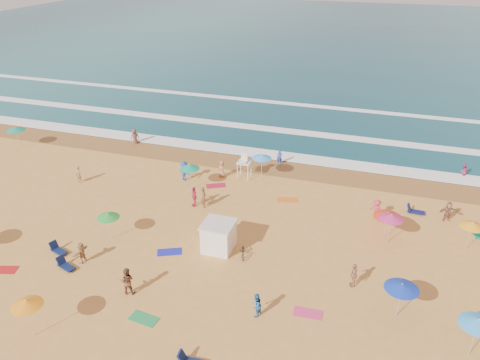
% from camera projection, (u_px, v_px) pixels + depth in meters
% --- Properties ---
extents(ground, '(220.00, 220.00, 0.00)m').
position_uv_depth(ground, '(249.00, 239.00, 34.33)').
color(ground, gold).
rests_on(ground, ground).
extents(ocean, '(220.00, 140.00, 0.18)m').
position_uv_depth(ocean, '(357.00, 38.00, 105.47)').
color(ocean, '#0C4756').
rests_on(ocean, ground).
extents(wet_sand, '(220.00, 220.00, 0.00)m').
position_uv_depth(wet_sand, '(287.00, 168.00, 44.91)').
color(wet_sand, olive).
rests_on(wet_sand, ground).
extents(surf_foam, '(200.00, 18.70, 0.05)m').
position_uv_depth(surf_foam, '(304.00, 135.00, 52.34)').
color(surf_foam, white).
rests_on(surf_foam, ground).
extents(cabana, '(2.00, 2.00, 2.00)m').
position_uv_depth(cabana, '(219.00, 237.00, 32.74)').
color(cabana, white).
rests_on(cabana, ground).
extents(cabana_roof, '(2.20, 2.20, 0.12)m').
position_uv_depth(cabana_roof, '(218.00, 224.00, 32.26)').
color(cabana_roof, silver).
rests_on(cabana_roof, cabana).
extents(bicycle, '(0.96, 1.60, 0.79)m').
position_uv_depth(bicycle, '(243.00, 251.00, 32.24)').
color(bicycle, black).
rests_on(bicycle, ground).
extents(lifeguard_stand, '(1.20, 1.20, 2.10)m').
position_uv_depth(lifeguard_stand, '(244.00, 167.00, 42.76)').
color(lifeguard_stand, white).
rests_on(lifeguard_stand, ground).
extents(beach_umbrellas, '(60.29, 24.06, 0.72)m').
position_uv_depth(beach_umbrellas, '(312.00, 221.00, 32.42)').
color(beach_umbrellas, red).
rests_on(beach_umbrellas, ground).
extents(loungers, '(49.05, 20.05, 0.34)m').
position_uv_depth(loungers, '(370.00, 298.00, 28.36)').
color(loungers, '#0D1C45').
rests_on(loungers, ground).
extents(towels, '(39.07, 21.97, 0.03)m').
position_uv_depth(towels, '(305.00, 270.00, 31.03)').
color(towels, red).
rests_on(towels, ground).
extents(beachgoers, '(51.45, 24.82, 2.09)m').
position_uv_depth(beachgoers, '(257.00, 201.00, 37.61)').
color(beachgoers, brown).
rests_on(beachgoers, ground).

